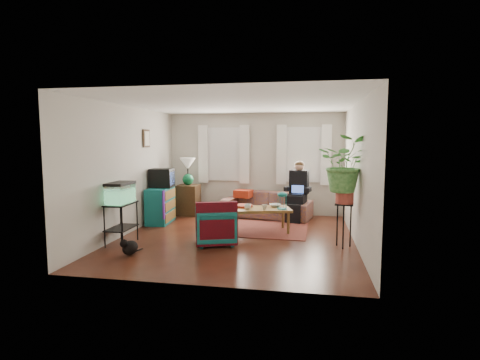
% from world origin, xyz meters
% --- Properties ---
extents(floor, '(4.50, 5.00, 0.01)m').
position_xyz_m(floor, '(0.00, 0.00, 0.00)').
color(floor, '#4F2B14').
rests_on(floor, ground).
extents(ceiling, '(4.50, 5.00, 0.01)m').
position_xyz_m(ceiling, '(0.00, 0.00, 2.60)').
color(ceiling, white).
rests_on(ceiling, wall_back).
extents(wall_back, '(4.50, 0.01, 2.60)m').
position_xyz_m(wall_back, '(0.00, 2.50, 1.30)').
color(wall_back, silver).
rests_on(wall_back, floor).
extents(wall_front, '(4.50, 0.01, 2.60)m').
position_xyz_m(wall_front, '(0.00, -2.50, 1.30)').
color(wall_front, silver).
rests_on(wall_front, floor).
extents(wall_left, '(0.01, 5.00, 2.60)m').
position_xyz_m(wall_left, '(-2.25, 0.00, 1.30)').
color(wall_left, silver).
rests_on(wall_left, floor).
extents(wall_right, '(0.01, 5.00, 2.60)m').
position_xyz_m(wall_right, '(2.25, 0.00, 1.30)').
color(wall_right, silver).
rests_on(wall_right, floor).
extents(window_left, '(1.08, 0.04, 1.38)m').
position_xyz_m(window_left, '(-0.80, 2.48, 1.55)').
color(window_left, white).
rests_on(window_left, wall_back).
extents(window_right, '(1.08, 0.04, 1.38)m').
position_xyz_m(window_right, '(1.25, 2.48, 1.55)').
color(window_right, white).
rests_on(window_right, wall_back).
extents(curtains_left, '(1.36, 0.06, 1.50)m').
position_xyz_m(curtains_left, '(-0.80, 2.40, 1.55)').
color(curtains_left, white).
rests_on(curtains_left, wall_back).
extents(curtains_right, '(1.36, 0.06, 1.50)m').
position_xyz_m(curtains_right, '(1.25, 2.40, 1.55)').
color(curtains_right, white).
rests_on(curtains_right, wall_back).
extents(picture_frame, '(0.04, 0.32, 0.40)m').
position_xyz_m(picture_frame, '(-2.21, 0.85, 1.95)').
color(picture_frame, '#3D2616').
rests_on(picture_frame, wall_left).
extents(area_rug, '(2.05, 1.67, 0.01)m').
position_xyz_m(area_rug, '(0.37, 0.78, 0.01)').
color(area_rug, brown).
rests_on(area_rug, floor).
extents(sofa, '(2.30, 1.30, 0.85)m').
position_xyz_m(sofa, '(0.37, 2.05, 0.42)').
color(sofa, brown).
rests_on(sofa, floor).
extents(seated_person, '(0.67, 0.77, 1.29)m').
position_xyz_m(seated_person, '(1.14, 1.88, 0.65)').
color(seated_person, black).
rests_on(seated_person, sofa).
extents(side_table, '(0.53, 0.53, 0.77)m').
position_xyz_m(side_table, '(-1.65, 2.03, 0.39)').
color(side_table, '#412618').
rests_on(side_table, floor).
extents(table_lamp, '(0.40, 0.40, 0.71)m').
position_xyz_m(table_lamp, '(-1.65, 2.03, 1.10)').
color(table_lamp, white).
rests_on(table_lamp, side_table).
extents(dresser, '(0.53, 0.94, 0.82)m').
position_xyz_m(dresser, '(-1.99, 1.01, 0.41)').
color(dresser, '#105F65').
rests_on(dresser, floor).
extents(crt_tv, '(0.54, 0.49, 0.44)m').
position_xyz_m(crt_tv, '(-1.98, 1.11, 1.04)').
color(crt_tv, black).
rests_on(crt_tv, dresser).
extents(aquarium_stand, '(0.39, 0.68, 0.76)m').
position_xyz_m(aquarium_stand, '(-2.00, -0.82, 0.38)').
color(aquarium_stand, black).
rests_on(aquarium_stand, floor).
extents(aquarium, '(0.35, 0.62, 0.40)m').
position_xyz_m(aquarium, '(-2.00, -0.82, 0.96)').
color(aquarium, '#7FD899').
rests_on(aquarium, aquarium_stand).
extents(black_cat, '(0.31, 0.40, 0.30)m').
position_xyz_m(black_cat, '(-1.53, -1.43, 0.15)').
color(black_cat, black).
rests_on(black_cat, floor).
extents(armchair, '(0.89, 0.87, 0.73)m').
position_xyz_m(armchair, '(-0.30, -0.48, 0.37)').
color(armchair, '#105762').
rests_on(armchair, floor).
extents(serape_throw, '(0.75, 0.40, 0.60)m').
position_xyz_m(serape_throw, '(-0.21, -0.75, 0.52)').
color(serape_throw, '#9E0A0A').
rests_on(serape_throw, armchair).
extents(coffee_table, '(1.37, 0.98, 0.51)m').
position_xyz_m(coffee_table, '(0.41, 0.54, 0.25)').
color(coffee_table, olive).
rests_on(coffee_table, floor).
extents(cup_a, '(0.17, 0.17, 0.11)m').
position_xyz_m(cup_a, '(0.17, 0.35, 0.56)').
color(cup_a, white).
rests_on(cup_a, coffee_table).
extents(cup_b, '(0.14, 0.14, 0.10)m').
position_xyz_m(cup_b, '(0.52, 0.36, 0.56)').
color(cup_b, beige).
rests_on(cup_b, coffee_table).
extents(bowl, '(0.30, 0.30, 0.06)m').
position_xyz_m(bowl, '(0.70, 0.74, 0.54)').
color(bowl, white).
rests_on(bowl, coffee_table).
extents(snack_tray, '(0.47, 0.47, 0.04)m').
position_xyz_m(snack_tray, '(0.04, 0.60, 0.53)').
color(snack_tray, '#B21414').
rests_on(snack_tray, coffee_table).
extents(birdcage, '(0.25, 0.25, 0.36)m').
position_xyz_m(birdcage, '(0.86, 0.49, 0.69)').
color(birdcage, '#115B6B').
rests_on(birdcage, coffee_table).
extents(plant_stand, '(0.38, 0.38, 0.79)m').
position_xyz_m(plant_stand, '(2.01, -0.31, 0.40)').
color(plant_stand, black).
rests_on(plant_stand, floor).
extents(potted_plant, '(1.00, 0.90, 1.01)m').
position_xyz_m(potted_plant, '(2.01, -0.31, 1.34)').
color(potted_plant, '#599947').
rests_on(potted_plant, plant_stand).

